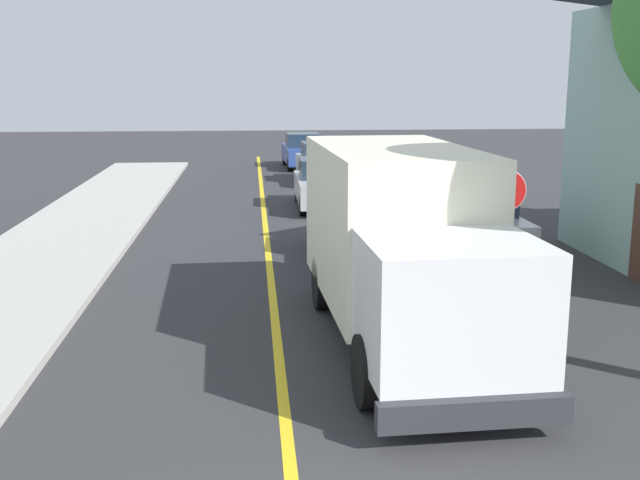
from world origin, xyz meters
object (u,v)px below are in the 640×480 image
object	(u,v)px
parked_car_near	(362,224)
stop_sign	(505,211)
parked_car_furthest	(303,151)
parked_van_across	(474,221)
parked_car_far	(321,163)
box_truck	(402,238)
parked_car_mid	(323,185)

from	to	relation	value
parked_car_near	stop_sign	xyz separation A→B (m)	(2.09, -4.53, 1.06)
parked_car_furthest	parked_van_across	world-z (taller)	same
parked_car_far	parked_van_across	xyz separation A→B (m)	(2.63, -13.67, 0.00)
box_truck	parked_van_across	xyz separation A→B (m)	(3.14, 6.47, -0.97)
box_truck	parked_car_furthest	xyz separation A→B (m)	(0.10, 25.67, -0.97)
parked_car_near	parked_car_furthest	world-z (taller)	same
parked_car_mid	parked_car_near	bearing A→B (deg)	-87.81
parked_van_across	stop_sign	size ratio (longest dim) A/B	1.66
parked_car_near	parked_car_mid	distance (m)	7.20
parked_car_furthest	parked_van_across	size ratio (longest dim) A/B	1.01
parked_car_far	parked_car_furthest	bearing A→B (deg)	94.19
parked_car_mid	parked_car_far	xyz separation A→B (m)	(0.53, 6.60, 0.00)
parked_car_near	parked_car_mid	xyz separation A→B (m)	(-0.28, 7.19, 0.00)
parked_car_furthest	stop_sign	distance (m)	23.99
parked_car_near	parked_car_far	distance (m)	13.80
parked_car_furthest	box_truck	bearing A→B (deg)	-90.23
parked_car_mid	parked_van_across	size ratio (longest dim) A/B	1.00
box_truck	parked_car_near	size ratio (longest dim) A/B	1.62
parked_car_near	parked_car_mid	bearing A→B (deg)	92.19
parked_car_mid	stop_sign	distance (m)	12.01
parked_car_far	parked_van_across	world-z (taller)	same
parked_car_near	parked_car_furthest	xyz separation A→B (m)	(-0.15, 19.33, 0.00)
parked_car_near	box_truck	bearing A→B (deg)	-92.28
parked_car_mid	parked_car_far	size ratio (longest dim) A/B	0.99
stop_sign	parked_car_near	bearing A→B (deg)	114.73
parked_car_furthest	parked_van_across	xyz separation A→B (m)	(3.04, -19.20, 0.00)
box_truck	parked_car_mid	distance (m)	13.57
parked_car_furthest	stop_sign	bearing A→B (deg)	-84.64
parked_car_mid	stop_sign	xyz separation A→B (m)	(2.36, -11.73, 1.06)
parked_car_near	parked_van_across	world-z (taller)	same
parked_van_across	stop_sign	distance (m)	4.84
parked_car_far	stop_sign	xyz separation A→B (m)	(1.83, -18.33, 1.06)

